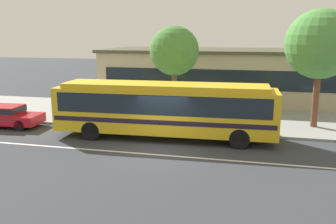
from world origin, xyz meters
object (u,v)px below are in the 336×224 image
at_px(street_tree_near_stop, 174,51).
at_px(street_tree_mid_block, 320,44).
at_px(bus_stop_sign, 256,107).
at_px(pedestrian_waiting_near_sign, 135,105).
at_px(transit_bus, 165,107).
at_px(sedan_behind_bus, 3,115).

distance_m(street_tree_near_stop, street_tree_mid_block, 8.65).
height_order(bus_stop_sign, street_tree_mid_block, street_tree_mid_block).
height_order(pedestrian_waiting_near_sign, street_tree_mid_block, street_tree_mid_block).
xyz_separation_m(transit_bus, sedan_behind_bus, (-10.11, 0.19, -0.99)).
bearing_deg(transit_bus, street_tree_near_stop, 96.52).
bearing_deg(street_tree_mid_block, transit_bus, -153.07).
relative_size(sedan_behind_bus, street_tree_mid_block, 0.67).
relative_size(transit_bus, bus_stop_sign, 5.05).
distance_m(pedestrian_waiting_near_sign, bus_stop_sign, 7.47).
xyz_separation_m(street_tree_near_stop, street_tree_mid_block, (8.61, -0.62, 0.50)).
xyz_separation_m(sedan_behind_bus, pedestrian_waiting_near_sign, (7.45, 2.70, 0.43)).
distance_m(pedestrian_waiting_near_sign, street_tree_near_stop, 4.30).
height_order(sedan_behind_bus, pedestrian_waiting_near_sign, pedestrian_waiting_near_sign).
bearing_deg(sedan_behind_bus, street_tree_near_stop, 25.36).
relative_size(sedan_behind_bus, pedestrian_waiting_near_sign, 2.59).
bearing_deg(street_tree_near_stop, pedestrian_waiting_near_sign, -139.14).
height_order(transit_bus, street_tree_mid_block, street_tree_mid_block).
xyz_separation_m(transit_bus, street_tree_near_stop, (-0.54, 4.72, 2.69)).
height_order(sedan_behind_bus, bus_stop_sign, bus_stop_sign).
xyz_separation_m(pedestrian_waiting_near_sign, street_tree_mid_block, (10.73, 1.21, 3.76)).
relative_size(transit_bus, street_tree_near_stop, 1.99).
height_order(bus_stop_sign, street_tree_near_stop, street_tree_near_stop).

